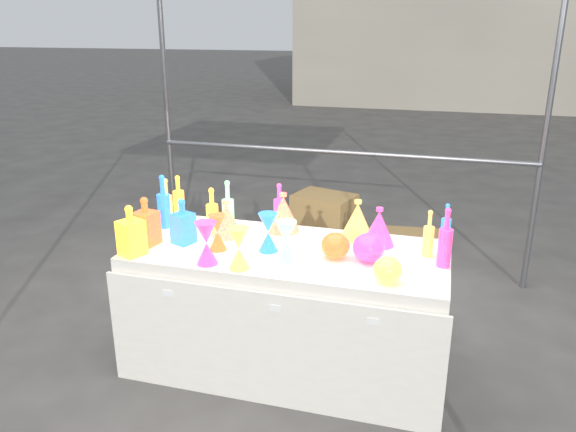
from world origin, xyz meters
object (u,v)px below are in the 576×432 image
(cardboard_box_closed, at_px, (324,215))
(hourglass_0, at_px, (217,232))
(decanter_0, at_px, (131,230))
(lampshade_0, at_px, (226,218))
(bottle_0, at_px, (179,196))
(display_table, at_px, (288,308))

(cardboard_box_closed, distance_m, hourglass_0, 2.44)
(decanter_0, xyz_separation_m, hourglass_0, (0.43, 0.20, -0.04))
(decanter_0, bearing_deg, lampshade_0, 70.62)
(cardboard_box_closed, distance_m, decanter_0, 2.69)
(cardboard_box_closed, height_order, bottle_0, bottle_0)
(cardboard_box_closed, bearing_deg, decanter_0, -85.66)
(decanter_0, bearing_deg, cardboard_box_closed, 102.23)
(bottle_0, xyz_separation_m, hourglass_0, (0.47, -0.46, -0.04))
(display_table, xyz_separation_m, bottle_0, (-0.85, 0.36, 0.52))
(display_table, distance_m, bottle_0, 1.06)
(bottle_0, relative_size, hourglass_0, 1.36)
(display_table, distance_m, hourglass_0, 0.62)
(bottle_0, height_order, decanter_0, decanter_0)
(hourglass_0, bearing_deg, decanter_0, -155.20)
(display_table, height_order, hourglass_0, hourglass_0)
(display_table, distance_m, decanter_0, 1.01)
(hourglass_0, bearing_deg, cardboard_box_closed, 87.11)
(hourglass_0, bearing_deg, display_table, 15.24)
(bottle_0, bearing_deg, hourglass_0, -44.80)
(display_table, bearing_deg, lampshade_0, 164.81)
(cardboard_box_closed, bearing_deg, display_table, -66.78)
(bottle_0, distance_m, decanter_0, 0.66)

